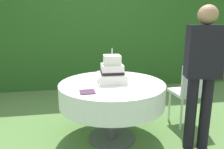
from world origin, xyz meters
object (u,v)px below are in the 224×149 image
at_px(wedding_cake, 112,72).
at_px(garden_chair, 190,89).
at_px(standing_person, 202,70).
at_px(napkin_stack, 87,92).
at_px(cake_table, 112,94).
at_px(serving_plate_near, 127,75).
at_px(serving_plate_far, 106,92).
at_px(serving_plate_right, 74,88).
at_px(serving_plate_left, 124,90).

height_order(wedding_cake, garden_chair, wedding_cake).
bearing_deg(standing_person, garden_chair, 70.54).
height_order(napkin_stack, standing_person, standing_person).
height_order(cake_table, garden_chair, garden_chair).
relative_size(serving_plate_near, serving_plate_far, 1.32).
height_order(cake_table, serving_plate_right, serving_plate_right).
distance_m(serving_plate_far, serving_plate_left, 0.20).
xyz_separation_m(wedding_cake, serving_plate_left, (0.07, -0.33, -0.12)).
relative_size(serving_plate_near, serving_plate_left, 0.92).
height_order(wedding_cake, napkin_stack, wedding_cake).
xyz_separation_m(serving_plate_left, standing_person, (0.84, -0.09, 0.20)).
bearing_deg(garden_chair, serving_plate_left, -156.99).
bearing_deg(serving_plate_far, serving_plate_right, 150.33).
distance_m(wedding_cake, napkin_stack, 0.48).
height_order(serving_plate_near, napkin_stack, same).
height_order(garden_chair, standing_person, standing_person).
xyz_separation_m(cake_table, napkin_stack, (-0.31, -0.30, 0.14)).
xyz_separation_m(cake_table, garden_chair, (1.10, 0.14, -0.05)).
xyz_separation_m(wedding_cake, serving_plate_near, (0.26, 0.29, -0.12)).
bearing_deg(standing_person, cake_table, 157.35).
xyz_separation_m(serving_plate_right, standing_person, (1.36, -0.22, 0.20)).
height_order(serving_plate_near, serving_plate_far, same).
bearing_deg(garden_chair, serving_plate_far, -158.36).
distance_m(serving_plate_right, standing_person, 1.39).
xyz_separation_m(serving_plate_right, napkin_stack, (0.13, -0.14, -0.00)).
distance_m(cake_table, serving_plate_near, 0.44).
bearing_deg(garden_chair, napkin_stack, -162.62).
relative_size(serving_plate_left, serving_plate_right, 1.17).
bearing_deg(standing_person, wedding_cake, 155.40).
distance_m(wedding_cake, garden_chair, 1.14).
bearing_deg(serving_plate_right, wedding_cake, 23.11).
xyz_separation_m(wedding_cake, napkin_stack, (-0.32, -0.34, -0.12)).
bearing_deg(napkin_stack, standing_person, -3.69).
bearing_deg(serving_plate_right, serving_plate_far, -29.67).
xyz_separation_m(serving_plate_near, serving_plate_right, (-0.71, -0.48, 0.00)).
height_order(serving_plate_far, garden_chair, garden_chair).
bearing_deg(standing_person, serving_plate_far, 177.92).
distance_m(cake_table, standing_person, 1.05).
bearing_deg(serving_plate_left, standing_person, -5.81).
bearing_deg(cake_table, standing_person, -22.65).
bearing_deg(serving_plate_left, serving_plate_near, 72.88).
height_order(wedding_cake, standing_person, standing_person).
bearing_deg(wedding_cake, standing_person, -24.60).
height_order(serving_plate_left, serving_plate_right, same).
bearing_deg(wedding_cake, garden_chair, 5.51).
bearing_deg(napkin_stack, wedding_cake, 46.50).
bearing_deg(garden_chair, standing_person, -109.46).
distance_m(cake_table, napkin_stack, 0.46).
xyz_separation_m(serving_plate_near, napkin_stack, (-0.58, -0.62, -0.00)).
distance_m(serving_plate_near, napkin_stack, 0.85).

